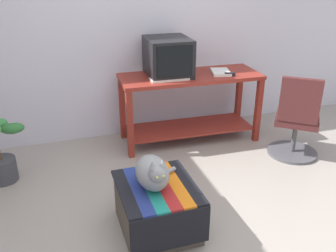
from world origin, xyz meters
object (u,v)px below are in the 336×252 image
Objects in this scene: keyboard at (169,79)px; office_chair at (297,123)px; tv_monitor at (168,57)px; ottoman_with_blanket at (157,208)px; book at (221,72)px; desk at (190,96)px; potted_plant at (1,155)px; stapler at (230,74)px; cat at (153,173)px.

office_chair reaches higher than keyboard.
tv_monitor is 0.82× the size of ottoman_with_blanket.
book is at bearing -9.83° from tv_monitor.
potted_plant is (-1.97, -0.29, -0.26)m from desk.
keyboard is at bearing 67.86° from ottoman_with_blanket.
keyboard is at bearing 5.83° from potted_plant.
office_chair is (2.86, -0.44, 0.12)m from potted_plant.
office_chair is at bearing -121.71° from stapler.
keyboard is at bearing -101.50° from tv_monitor.
desk is 1.65m from ottoman_with_blanket.
book is 1.86m from ottoman_with_blanket.
cat is 1.74m from stapler.
potted_plant is (-2.30, -0.23, -0.52)m from book.
office_chair is at bearing -26.62° from keyboard.
stapler is at bearing -55.84° from book.
book is at bearing -11.94° from office_chair.
tv_monitor is 1.44× the size of cat.
keyboard is at bearing -159.71° from book.
stapler is (0.61, -0.25, -0.17)m from tv_monitor.
stapler is (1.21, 1.22, 0.28)m from cat.
book is 2.37m from potted_plant.
keyboard is at bearing -155.01° from desk.
book reaches higher than desk.
keyboard is 0.61× the size of ottoman_with_blanket.
book is 0.42× the size of ottoman_with_blanket.
desk reaches higher than cat.
keyboard is 0.66m from stapler.
ottoman_with_blanket is at bearing -115.44° from book.
stapler is (1.18, 1.21, 0.60)m from ottoman_with_blanket.
keyboard reaches higher than ottoman_with_blanket.
desk is 2.01m from potted_plant.
tv_monitor is 0.61m from book.
ottoman_with_blanket is (-0.52, -1.28, -0.59)m from keyboard.
potted_plant is 2.41m from stapler.
book is (0.57, -0.12, -0.18)m from tv_monitor.
tv_monitor reaches higher than cat.
ottoman_with_blanket is 1.61m from potted_plant.
book reaches higher than ottoman_with_blanket.
stapler reaches higher than ottoman_with_blanket.
book is at bearing 5.77° from potted_plant.
keyboard is 3.64× the size of stapler.
book is 0.96m from office_chair.
desk is at bearing -175.00° from book.
ottoman_with_blanket is at bearing -117.41° from desk.
keyboard is (-0.05, -0.18, -0.18)m from tv_monitor.
stapler is at bearing -5.06° from keyboard.
cat is (-0.60, -1.47, -0.46)m from tv_monitor.
book is 2.48× the size of stapler.
stapler is (-0.51, 0.54, 0.40)m from office_chair.
keyboard is 0.45× the size of office_chair.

